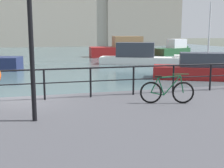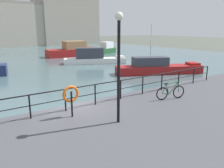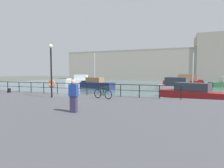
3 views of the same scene
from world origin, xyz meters
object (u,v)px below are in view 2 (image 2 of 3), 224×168
at_px(moored_cabin_cruiser, 93,58).
at_px(life_ring_stand, 71,95).
at_px(moored_blue_motorboat, 71,50).
at_px(harbor_building, 5,23).
at_px(quay_lamp_post, 119,54).
at_px(parked_bicycle, 170,92).
at_px(moored_green_narrowboat, 105,49).
at_px(moored_red_daysailer, 157,67).

distance_m(moored_cabin_cruiser, life_ring_stand, 21.27).
relative_size(moored_cabin_cruiser, moored_blue_motorboat, 1.03).
bearing_deg(moored_blue_motorboat, life_ring_stand, -109.81).
relative_size(harbor_building, quay_lamp_post, 15.53).
bearing_deg(parked_bicycle, moored_blue_motorboat, 91.34).
bearing_deg(quay_lamp_post, moored_blue_motorboat, 68.75).
bearing_deg(moored_green_narrowboat, harbor_building, 89.11).
height_order(harbor_building, moored_blue_motorboat, harbor_building).
height_order(harbor_building, moored_green_narrowboat, harbor_building).
relative_size(moored_red_daysailer, parked_bicycle, 5.30).
xyz_separation_m(moored_green_narrowboat, moored_blue_motorboat, (-7.65, -1.09, 0.20)).
relative_size(moored_green_narrowboat, moored_blue_motorboat, 0.69).
bearing_deg(quay_lamp_post, parked_bicycle, 11.95).
distance_m(moored_green_narrowboat, moored_blue_motorboat, 7.73).
relative_size(life_ring_stand, quay_lamp_post, 0.32).
bearing_deg(moored_cabin_cruiser, moored_red_daysailer, -54.52).
bearing_deg(moored_red_daysailer, moored_cabin_cruiser, 125.99).
bearing_deg(moored_red_daysailer, moored_blue_motorboat, 117.63).
distance_m(moored_green_narrowboat, moored_cabin_cruiser, 13.59).
distance_m(moored_cabin_cruiser, moored_red_daysailer, 10.27).
xyz_separation_m(moored_blue_motorboat, life_ring_stand, (-12.55, -27.22, 0.82)).
height_order(harbor_building, moored_cabin_cruiser, harbor_building).
distance_m(moored_red_daysailer, quay_lamp_post, 15.68).
bearing_deg(moored_red_daysailer, parked_bicycle, -107.64).
height_order(moored_cabin_cruiser, life_ring_stand, life_ring_stand).
xyz_separation_m(moored_cabin_cruiser, quay_lamp_post, (-10.17, -19.56, 2.88)).
bearing_deg(parked_bicycle, harbor_building, 102.95).
distance_m(harbor_building, moored_green_narrowboat, 34.45).
xyz_separation_m(moored_red_daysailer, quay_lamp_post, (-12.12, -9.48, 3.02)).
height_order(moored_green_narrowboat, moored_cabin_cruiser, moored_green_narrowboat).
bearing_deg(quay_lamp_post, harbor_building, 83.68).
relative_size(harbor_building, life_ring_stand, 48.59).
relative_size(parked_bicycle, life_ring_stand, 1.23).
height_order(moored_red_daysailer, life_ring_stand, moored_red_daysailer).
xyz_separation_m(moored_red_daysailer, moored_blue_motorboat, (-0.88, 19.42, 0.35)).
distance_m(moored_red_daysailer, moored_blue_motorboat, 19.44).
xyz_separation_m(moored_cabin_cruiser, moored_blue_motorboat, (1.07, 9.34, 0.22)).
relative_size(harbor_building, moored_green_narrowboat, 11.98).
bearing_deg(harbor_building, moored_blue_motorboat, -82.40).
xyz_separation_m(moored_red_daysailer, parked_bicycle, (-7.92, -8.59, 0.59)).
bearing_deg(moored_cabin_cruiser, life_ring_stand, -98.18).
distance_m(harbor_building, moored_cabin_cruiser, 42.73).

